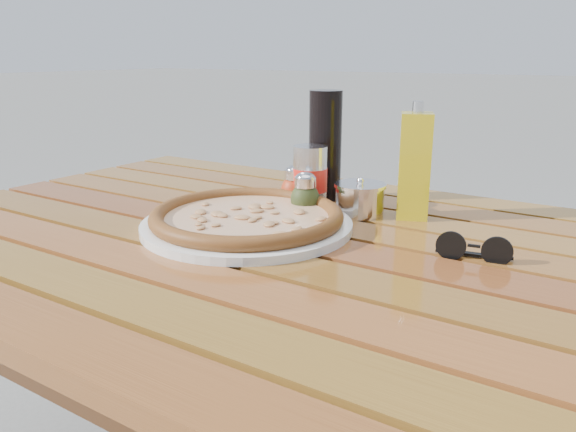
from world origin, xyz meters
The scene contains 10 objects.
table centered at (0.00, 0.00, 0.67)m, with size 1.40×0.90×0.75m.
plate centered at (-0.07, 0.00, 0.76)m, with size 0.36×0.36×0.01m, color white.
pizza centered at (-0.07, 0.00, 0.77)m, with size 0.43×0.43×0.03m.
pepper_shaker centered at (-0.09, 0.18, 0.79)m, with size 0.07×0.07×0.08m.
oregano_shaker centered at (-0.03, 0.13, 0.79)m, with size 0.06×0.06×0.08m.
dark_bottle centered at (-0.06, 0.26, 0.86)m, with size 0.07×0.07×0.22m, color black.
soda_can centered at (-0.06, 0.18, 0.81)m, with size 0.07×0.07×0.12m.
olive_oil_cruet centered at (0.14, 0.22, 0.85)m, with size 0.07×0.07×0.21m.
parmesan_tin centered at (0.05, 0.19, 0.78)m, with size 0.11×0.11×0.07m.
sunglasses centered at (0.29, 0.06, 0.77)m, with size 0.11×0.04×0.04m.
Camera 1 is at (0.48, -0.73, 1.04)m, focal length 35.00 mm.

